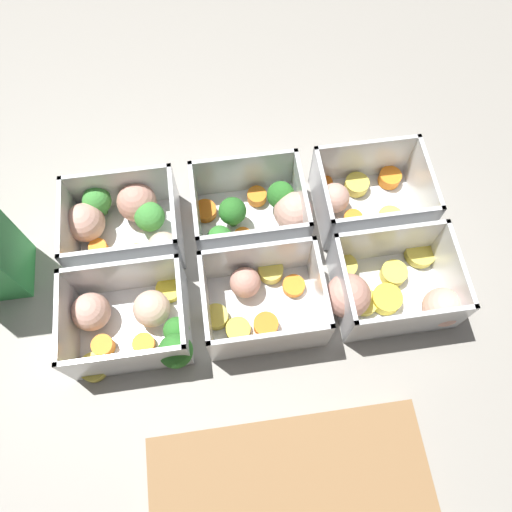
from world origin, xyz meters
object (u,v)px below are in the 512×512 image
Objects in this scene: container_near_left at (364,197)px; container_far_right at (133,322)px; container_near_right at (124,223)px; container_far_left at (388,290)px; container_near_center at (258,212)px; container_far_center at (259,300)px.

container_far_right is at bearing 22.78° from container_near_left.
container_far_right is at bearing 92.90° from container_near_right.
container_far_right is at bearing -0.51° from container_far_left.
container_near_left is at bearing -90.70° from container_far_left.
container_far_left and container_far_right have the same top height.
container_far_left is at bearing 179.49° from container_far_right.
container_far_left is at bearing 137.84° from container_near_center.
container_near_left is 0.19m from container_far_center.
container_far_center is at bearing -177.14° from container_far_right.
container_near_left is 0.95× the size of container_near_right.
container_far_left is (-0.13, 0.12, -0.00)m from container_near_center.
container_near_right is 0.19m from container_far_center.
container_near_left is 0.97× the size of container_far_center.
container_near_left and container_far_center have the same top height.
container_near_left and container_far_left have the same top height.
container_near_center is 0.93× the size of container_far_left.
container_near_left is at bearing -157.22° from container_far_right.
container_near_left is 0.12m from container_far_left.
container_near_left is 0.30m from container_near_right.
container_near_right is (0.16, -0.01, -0.00)m from container_near_center.
container_near_right and container_far_center have the same top height.
container_far_right is (0.14, 0.01, 0.00)m from container_far_center.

